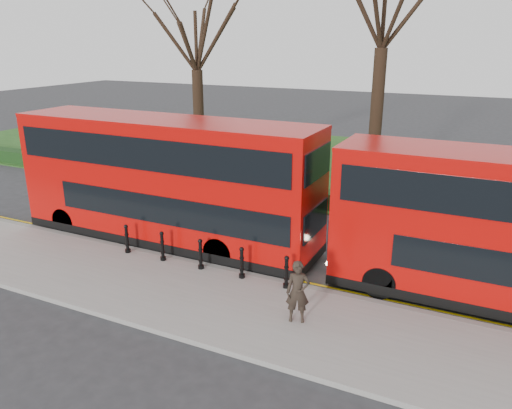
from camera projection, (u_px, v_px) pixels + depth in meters
The scene contains 11 objects.
ground at pixel (245, 262), 17.37m from camera, with size 120.00×120.00×0.00m, color #28282B.
pavement at pixel (199, 299), 14.78m from camera, with size 60.00×4.00×0.15m, color gray.
kerb at pixel (231, 272), 16.49m from camera, with size 60.00×0.25×0.16m, color slate.
grass_verge at pixel (357, 167), 30.17m from camera, with size 60.00×18.00×0.06m, color #1E4517.
hedge at pixel (311, 198), 23.05m from camera, with size 60.00×0.90×0.80m, color black.
yellow_line_outer at pixel (235, 270), 16.77m from camera, with size 60.00×0.10×0.01m, color yellow.
yellow_line_inner at pixel (238, 268), 16.94m from camera, with size 60.00×0.10×0.01m, color yellow.
tree_left at pixel (196, 34), 26.80m from camera, with size 6.71×6.71×10.48m.
bollard_row at pixel (201, 255), 16.40m from camera, with size 6.26×0.15×1.00m.
bus_lead at pixel (166, 182), 18.50m from camera, with size 11.76×2.70×4.68m.
pedestrian at pixel (298, 292), 13.23m from camera, with size 0.63×0.41×1.73m, color black.
Camera 1 is at (7.24, -14.10, 7.41)m, focal length 35.00 mm.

